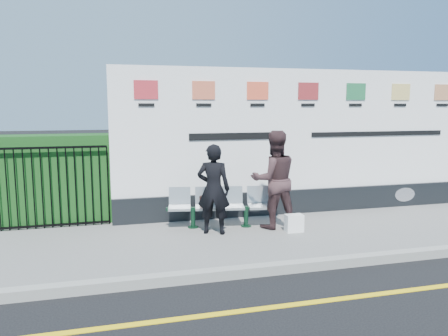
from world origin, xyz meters
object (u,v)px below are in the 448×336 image
at_px(billboard, 305,151).
at_px(woman_left, 214,189).
at_px(woman_right, 274,180).
at_px(bench, 220,216).

relative_size(billboard, woman_left, 5.00).
bearing_deg(billboard, woman_right, -137.07).
height_order(woman_left, woman_right, woman_right).
bearing_deg(bench, woman_right, -5.28).
relative_size(billboard, bench, 4.22).
relative_size(bench, woman_left, 1.19).
xyz_separation_m(billboard, bench, (-2.05, -0.73, -1.10)).
distance_m(woman_left, woman_right, 1.18).
distance_m(bench, woman_left, 0.73).
bearing_deg(bench, woman_left, -108.95).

